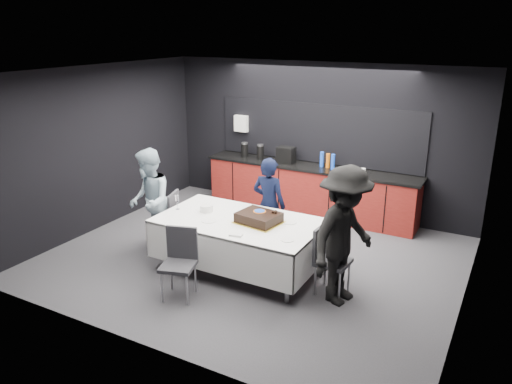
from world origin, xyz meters
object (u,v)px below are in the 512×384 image
Objects in this scene: person_right at (344,236)px; champagne_flute at (177,199)px; chair_near at (180,257)px; person_center at (269,205)px; plate_stack at (207,208)px; party_table at (239,229)px; person_left at (150,202)px; chair_left at (168,216)px; cake_assembly at (259,218)px; chair_right at (328,255)px.

champagne_flute is at bearing 102.62° from person_right.
chair_near is 0.61× the size of person_center.
plate_stack is 0.11× the size of person_right.
plate_stack is at bearing 49.60° from person_center.
person_center is at bearing 85.70° from party_table.
person_right reaches higher than person_left.
chair_left is 1.62m from person_center.
chair_near is at bearing -46.09° from chair_left.
person_left reaches higher than chair_left.
cake_assembly reaches higher than chair_right.
person_center is (1.09, 0.88, -0.18)m from champagne_flute.
chair_left and chair_near have the same top height.
champagne_flute is (-1.03, -0.08, 0.30)m from party_table.
chair_left is 0.61× the size of person_center.
chair_left is 0.40m from person_left.
chair_near is (-1.67, -0.99, 0.00)m from chair_right.
plate_stack is at bearing 173.82° from party_table.
plate_stack is 2.20m from person_right.
party_table is 1.04m from chair_near.
champagne_flute is at bearing 53.24° from person_left.
chair_left is at bearing 176.70° from cake_assembly.
chair_right is 0.56× the size of person_left.
cake_assembly is 0.71× the size of chair_left.
person_center reaches higher than party_table.
champagne_flute is 1.22m from chair_near.
chair_near reaches higher than plate_stack.
chair_right is 1.53m from person_center.
chair_right is 1.94m from chair_near.
person_right reaches higher than chair_left.
chair_left is 1.00× the size of chair_near.
champagne_flute is 0.12× the size of person_right.
party_table is 1.41× the size of person_left.
chair_right reaches higher than party_table.
person_left is (-1.54, -0.10, 0.18)m from party_table.
person_left is (-2.89, -0.11, 0.29)m from chair_right.
person_center reaches higher than chair_right.
party_table is at bearing 86.93° from person_center.
chair_left is 1.00× the size of chair_right.
party_table is 2.51× the size of chair_right.
chair_near is at bearing -121.25° from cake_assembly.
chair_left is at bearing 25.94° from person_center.
chair_left reaches higher than plate_stack.
person_center is at bearing 148.03° from chair_right.
person_center is (1.46, 0.67, 0.22)m from chair_left.
chair_left and chair_right have the same top height.
cake_assembly is at bearing 4.87° from champagne_flute.
chair_left is 0.51× the size of person_right.
cake_assembly is at bearing 7.29° from party_table.
person_center is (0.06, 0.81, 0.12)m from party_table.
person_center is 0.92× the size of person_left.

